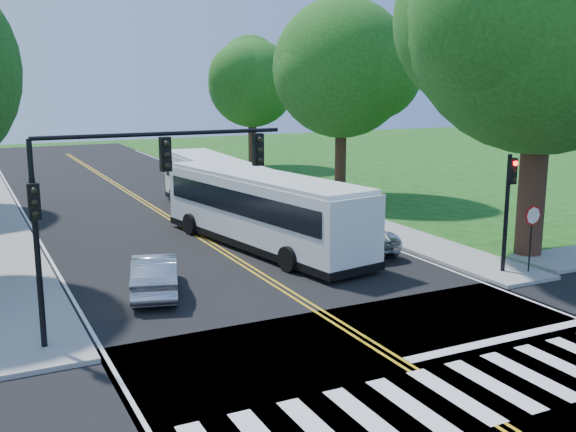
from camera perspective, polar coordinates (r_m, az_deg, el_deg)
ground at (r=17.02m, az=12.75°, el=-13.96°), size 140.00×140.00×0.00m
road at (r=32.21m, az=-7.80°, el=-1.56°), size 14.00×96.00×0.01m
cross_road at (r=17.01m, az=12.75°, el=-13.94°), size 60.00×12.00×0.01m
center_line at (r=35.93m, az=-9.86°, el=-0.24°), size 0.36×70.00×0.01m
edge_line_w at (r=34.68m, az=-20.68°, el=-1.25°), size 0.12×70.00×0.01m
edge_line_e at (r=38.37m, az=-0.10°, el=0.68°), size 0.12×70.00×0.01m
crosswalk at (r=16.67m, az=13.87°, el=-14.52°), size 12.60×3.00×0.01m
stop_bar at (r=20.28m, az=17.68°, el=-9.91°), size 6.60×0.40×0.01m
sidewalk_ne at (r=41.66m, az=-0.08°, el=1.63°), size 2.60×40.00×0.15m
tree_ne_big at (r=28.89m, az=20.91°, el=15.54°), size 10.80×10.80×14.91m
tree_east_mid at (r=41.70m, az=4.58°, el=12.35°), size 8.40×8.40×11.93m
tree_east_far at (r=56.42m, az=-3.08°, el=11.14°), size 7.20×7.20×10.34m
signal_nw at (r=18.87m, az=-13.69°, el=2.48°), size 7.15×0.46×5.66m
signal_ne at (r=26.05m, az=18.17°, el=1.51°), size 0.30×0.46×4.40m
stop_sign at (r=26.46m, az=19.98°, el=-0.52°), size 0.76×0.08×2.53m
bus_lead at (r=29.16m, az=-2.21°, el=0.60°), size 4.78×12.72×3.22m
bus_follow at (r=36.55m, az=-6.28°, el=2.62°), size 3.24×11.88×3.05m
hatchback at (r=23.47m, az=-11.18°, el=-4.83°), size 2.64×4.53×1.41m
suv at (r=28.92m, az=5.24°, el=-1.58°), size 2.31×4.97×1.38m
dark_sedan at (r=33.22m, az=1.33°, el=0.03°), size 3.10×4.49×1.21m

